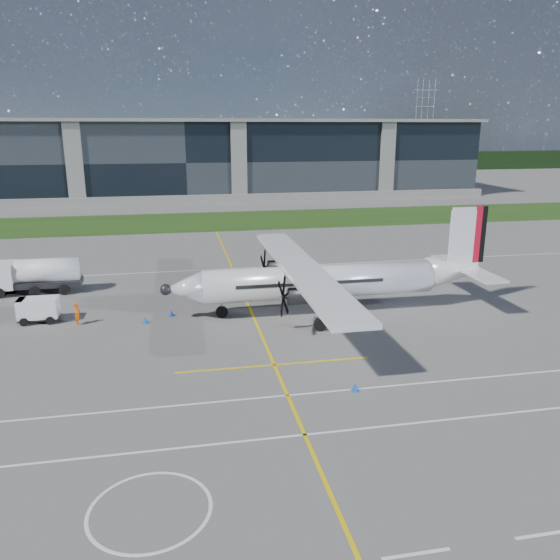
# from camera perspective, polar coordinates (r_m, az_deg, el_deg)

# --- Properties ---
(ground) EXTENTS (400.00, 400.00, 0.00)m
(ground) POSITION_cam_1_polar(r_m,az_deg,el_deg) (77.53, -8.95, 5.07)
(ground) COLOR #585653
(ground) RESTS_ON ground
(grass_strip) EXTENTS (400.00, 18.00, 0.04)m
(grass_strip) POSITION_cam_1_polar(r_m,az_deg,el_deg) (85.40, -9.16, 6.05)
(grass_strip) COLOR #1E3C10
(grass_strip) RESTS_ON ground
(terminal_building) EXTENTS (120.00, 20.00, 15.00)m
(terminal_building) POSITION_cam_1_polar(r_m,az_deg,el_deg) (116.42, -9.91, 12.25)
(terminal_building) COLOR black
(terminal_building) RESTS_ON ground
(tree_line) EXTENTS (400.00, 6.00, 6.00)m
(tree_line) POSITION_cam_1_polar(r_m,az_deg,el_deg) (176.57, -10.32, 11.86)
(tree_line) COLOR black
(tree_line) RESTS_ON ground
(pylon_east) EXTENTS (9.00, 4.60, 30.00)m
(pylon_east) POSITION_cam_1_polar(r_m,az_deg,el_deg) (205.73, 14.79, 15.47)
(pylon_east) COLOR gray
(pylon_east) RESTS_ON ground
(yellow_taxiway_centerline) EXTENTS (0.20, 70.00, 0.01)m
(yellow_taxiway_centerline) POSITION_cam_1_polar(r_m,az_deg,el_deg) (48.60, -3.99, -1.13)
(yellow_taxiway_centerline) COLOR yellow
(yellow_taxiway_centerline) RESTS_ON ground
(white_lane_line) EXTENTS (90.00, 0.15, 0.01)m
(white_lane_line) POSITION_cam_1_polar(r_m,az_deg,el_deg) (26.39, -4.03, -16.48)
(white_lane_line) COLOR white
(white_lane_line) RESTS_ON ground
(turboprop_aircraft) EXTENTS (25.67, 26.62, 7.99)m
(turboprop_aircraft) POSITION_cam_1_polar(r_m,az_deg,el_deg) (42.34, 5.38, 1.90)
(turboprop_aircraft) COLOR white
(turboprop_aircraft) RESTS_ON ground
(fuel_tanker_truck) EXTENTS (8.05, 2.62, 3.02)m
(fuel_tanker_truck) POSITION_cam_1_polar(r_m,az_deg,el_deg) (52.31, -24.85, 0.35)
(fuel_tanker_truck) COLOR silver
(fuel_tanker_truck) RESTS_ON ground
(baggage_tug) EXTENTS (3.01, 1.81, 1.81)m
(baggage_tug) POSITION_cam_1_polar(r_m,az_deg,el_deg) (44.46, -23.91, -2.88)
(baggage_tug) COLOR white
(baggage_tug) RESTS_ON ground
(ground_crew_person) EXTENTS (0.60, 0.82, 1.97)m
(ground_crew_person) POSITION_cam_1_polar(r_m,az_deg,el_deg) (42.71, -20.43, -3.13)
(ground_crew_person) COLOR #F25907
(ground_crew_person) RESTS_ON ground
(safety_cone_nose_stbd) EXTENTS (0.36, 0.36, 0.50)m
(safety_cone_nose_stbd) POSITION_cam_1_polar(r_m,az_deg,el_deg) (42.89, -11.29, -3.37)
(safety_cone_nose_stbd) COLOR blue
(safety_cone_nose_stbd) RESTS_ON ground
(safety_cone_portwing) EXTENTS (0.36, 0.36, 0.50)m
(safety_cone_portwing) POSITION_cam_1_polar(r_m,az_deg,el_deg) (30.87, 7.85, -10.99)
(safety_cone_portwing) COLOR blue
(safety_cone_portwing) RESTS_ON ground
(safety_cone_fwd) EXTENTS (0.36, 0.36, 0.50)m
(safety_cone_fwd) POSITION_cam_1_polar(r_m,az_deg,el_deg) (41.77, -13.89, -4.06)
(safety_cone_fwd) COLOR blue
(safety_cone_fwd) RESTS_ON ground
(safety_cone_stbdwing) EXTENTS (0.36, 0.36, 0.50)m
(safety_cone_stbdwing) POSITION_cam_1_polar(r_m,az_deg,el_deg) (54.72, -1.05, 1.10)
(safety_cone_stbdwing) COLOR blue
(safety_cone_stbdwing) RESTS_ON ground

